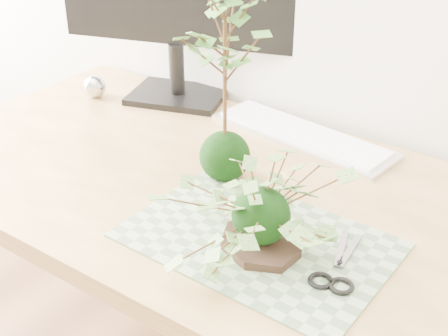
{
  "coord_description": "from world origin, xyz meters",
  "views": [
    {
      "loc": [
        0.54,
        0.38,
        1.37
      ],
      "look_at": [
        0.0,
        1.14,
        0.84
      ],
      "focal_mm": 50.0,
      "sensor_mm": 36.0,
      "label": 1
    }
  ],
  "objects_px": {
    "ivy_kokedama": "(262,192)",
    "maple_kokedama": "(225,35)",
    "desk": "(272,241)",
    "keyboard": "(302,135)"
  },
  "relations": [
    {
      "from": "ivy_kokedama",
      "to": "maple_kokedama",
      "type": "xyz_separation_m",
      "value": [
        -0.18,
        0.16,
        0.18
      ]
    },
    {
      "from": "desk",
      "to": "ivy_kokedama",
      "type": "height_order",
      "value": "ivy_kokedama"
    },
    {
      "from": "desk",
      "to": "ivy_kokedama",
      "type": "distance_m",
      "value": 0.25
    },
    {
      "from": "maple_kokedama",
      "to": "desk",
      "type": "bearing_deg",
      "value": -9.74
    },
    {
      "from": "desk",
      "to": "ivy_kokedama",
      "type": "bearing_deg",
      "value": -67.86
    },
    {
      "from": "desk",
      "to": "keyboard",
      "type": "relative_size",
      "value": 3.56
    },
    {
      "from": "ivy_kokedama",
      "to": "maple_kokedama",
      "type": "distance_m",
      "value": 0.3
    },
    {
      "from": "desk",
      "to": "keyboard",
      "type": "height_order",
      "value": "keyboard"
    },
    {
      "from": "maple_kokedama",
      "to": "keyboard",
      "type": "xyz_separation_m",
      "value": [
        0.04,
        0.25,
        -0.28
      ]
    },
    {
      "from": "desk",
      "to": "maple_kokedama",
      "type": "distance_m",
      "value": 0.4
    }
  ]
}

